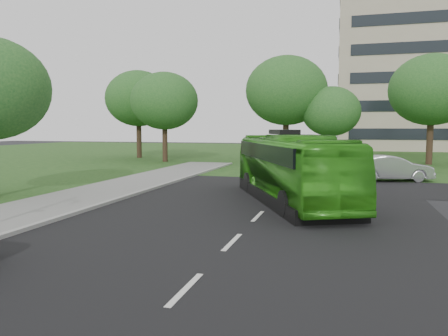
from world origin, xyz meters
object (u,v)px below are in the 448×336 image
Objects in this scene: tree_park_a at (164,101)px; bus at (291,168)px; tree_park_c at (331,111)px; sedan at (391,168)px; tree_park_b at (286,91)px; tree_park_d at (432,90)px; tree_park_f at (138,99)px.

tree_park_a reaches higher than bus.
tree_park_c is 1.44× the size of sedan.
tree_park_a is at bearing 101.89° from bus.
bus is at bearing -81.86° from tree_park_b.
tree_park_d reaches higher than tree_park_c.
tree_park_b is 1.06× the size of tree_park_f.
tree_park_c is 9.29m from tree_park_d.
tree_park_f is 1.94× the size of sedan.
tree_park_b reaches higher than tree_park_c.
tree_park_f is (-16.94, 2.12, -0.34)m from tree_park_b.
tree_park_a is at bearing -41.17° from tree_park_f.
sedan is at bearing -30.93° from tree_park_f.
tree_park_c is 0.65× the size of bus.
tree_park_f is (-5.08, 4.45, 0.61)m from tree_park_a.
tree_park_d is at bearing 11.09° from tree_park_c.
tree_park_c is at bearing -7.49° from tree_park_f.
tree_park_f is 30.29m from sedan.
sedan is at bearing -71.15° from tree_park_c.
tree_park_f reaches higher than bus.
tree_park_c is 21.48m from tree_park_f.
tree_park_b is 13.26m from tree_park_d.
tree_park_b is 17.07m from tree_park_f.
tree_park_a is 16.27m from tree_park_c.
tree_park_b is at bearing -7.12° from tree_park_f.
tree_park_f is 32.42m from bus.
tree_park_f is (-30.15, 1.04, -0.21)m from tree_park_d.
tree_park_d reaches higher than sedan.
bus is at bearing -112.71° from tree_park_d.
tree_park_b reaches higher than tree_park_a.
sedan is (8.56, -13.16, -6.18)m from tree_park_b.
tree_park_a is 12.11m from tree_park_b.
bus is (15.10, -20.40, -4.51)m from tree_park_a.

